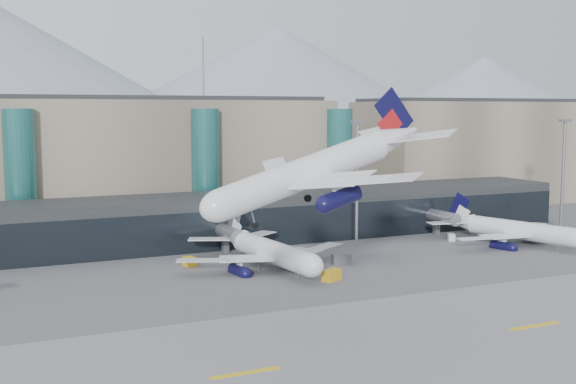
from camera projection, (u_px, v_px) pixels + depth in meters
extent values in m
plane|color=#515154|center=(342.00, 315.00, 98.16)|extent=(900.00, 900.00, 0.00)
cube|color=slate|center=(404.00, 347.00, 84.62)|extent=(400.00, 40.00, 0.04)
cube|color=gold|center=(246.00, 373.00, 76.31)|extent=(8.00, 1.00, 0.02)
cube|color=gold|center=(535.00, 326.00, 92.92)|extent=(8.00, 1.00, 0.02)
cube|color=black|center=(207.00, 220.00, 149.95)|extent=(170.00, 18.00, 10.00)
cube|color=black|center=(222.00, 231.00, 142.03)|extent=(170.00, 0.40, 8.00)
cylinder|color=slate|center=(225.00, 232.00, 140.11)|extent=(2.80, 14.00, 2.80)
cube|color=slate|center=(225.00, 247.00, 140.45)|extent=(1.20, 1.20, 2.40)
cylinder|color=slate|center=(437.00, 216.00, 160.87)|extent=(2.80, 14.00, 2.80)
cube|color=slate|center=(436.00, 229.00, 161.21)|extent=(1.20, 1.20, 2.40)
cube|color=gray|center=(60.00, 165.00, 167.32)|extent=(130.00, 30.00, 30.00)
cube|color=black|center=(58.00, 98.00, 165.56)|extent=(123.50, 28.00, 1.00)
cube|color=gray|center=(474.00, 152.00, 217.14)|extent=(70.00, 30.00, 30.00)
cube|color=black|center=(476.00, 101.00, 215.38)|extent=(66.50, 28.00, 1.00)
cylinder|color=#236461|center=(20.00, 177.00, 148.84)|extent=(6.40, 6.40, 28.00)
cylinder|color=#236461|center=(205.00, 170.00, 165.44)|extent=(6.40, 6.40, 28.00)
cylinder|color=#236461|center=(339.00, 165.00, 179.98)|extent=(6.40, 6.40, 28.00)
cylinder|color=slate|center=(203.00, 68.00, 179.24)|extent=(0.40, 0.40, 16.00)
cone|color=gray|center=(279.00, 89.00, 502.77)|extent=(340.00, 340.00, 85.00)
cone|color=gray|center=(484.00, 101.00, 578.35)|extent=(300.00, 300.00, 70.00)
cylinder|color=slate|center=(357.00, 182.00, 152.53)|extent=(0.70, 0.70, 25.00)
cube|color=slate|center=(358.00, 122.00, 151.07)|extent=(3.00, 1.20, 0.60)
cylinder|color=slate|center=(563.00, 176.00, 166.06)|extent=(0.70, 0.70, 25.00)
cube|color=slate|center=(565.00, 121.00, 164.61)|extent=(3.00, 1.20, 0.60)
cylinder|color=silver|center=(316.00, 159.00, 84.95)|extent=(22.59, 6.08, 3.70)
ellipsoid|color=silver|center=(231.00, 163.00, 79.26)|extent=(5.55, 4.24, 3.70)
cone|color=silver|center=(410.00, 154.00, 92.25)|extent=(6.74, 4.37, 3.70)
cube|color=silver|center=(368.00, 168.00, 79.04)|extent=(12.90, 16.45, 0.18)
cylinder|color=black|center=(348.00, 185.00, 80.23)|extent=(4.66, 2.50, 2.03)
cube|color=silver|center=(434.00, 154.00, 88.42)|extent=(7.30, 8.65, 0.15)
cube|color=silver|center=(292.00, 160.00, 92.63)|extent=(10.27, 16.84, 0.18)
cylinder|color=black|center=(291.00, 176.00, 90.57)|extent=(4.66, 2.50, 2.03)
cube|color=silver|center=(388.00, 151.00, 96.04)|extent=(6.04, 8.88, 0.15)
cube|color=black|center=(412.00, 131.00, 92.08)|extent=(5.52, 0.82, 6.51)
cube|color=maroon|center=(406.00, 139.00, 91.72)|extent=(3.70, 0.66, 3.56)
cylinder|color=slate|center=(258.00, 183.00, 81.24)|extent=(0.15, 0.15, 2.96)
cylinder|color=black|center=(258.00, 194.00, 81.39)|extent=(0.68, 0.30, 0.66)
cylinder|color=black|center=(333.00, 192.00, 83.97)|extent=(0.87, 0.42, 0.84)
cylinder|color=black|center=(312.00, 188.00, 87.75)|extent=(0.87, 0.42, 0.84)
cylinder|color=silver|center=(268.00, 243.00, 126.55)|extent=(6.18, 24.11, 3.95)
ellipsoid|color=silver|center=(303.00, 255.00, 116.30)|extent=(4.45, 5.88, 3.95)
cone|color=silver|center=(230.00, 230.00, 139.71)|extent=(4.57, 7.15, 3.95)
cube|color=silver|center=(304.00, 241.00, 132.33)|extent=(17.62, 13.61, 0.20)
cylinder|color=black|center=(298.00, 254.00, 130.37)|extent=(2.61, 4.95, 2.17)
cube|color=silver|center=(252.00, 227.00, 142.06)|extent=(9.27, 7.72, 0.16)
cube|color=silver|center=(220.00, 250.00, 123.85)|extent=(17.99, 11.17, 0.20)
cylinder|color=black|center=(234.00, 262.00, 123.92)|extent=(2.61, 4.95, 2.17)
cube|color=silver|center=(207.00, 231.00, 137.31)|extent=(9.48, 6.55, 0.16)
cube|color=slate|center=(229.00, 214.00, 139.64)|extent=(0.79, 5.90, 6.95)
cube|color=silver|center=(232.00, 220.00, 138.90)|extent=(0.65, 3.96, 3.80)
cylinder|color=slate|center=(292.00, 267.00, 119.67)|extent=(0.16, 0.16, 3.16)
cylinder|color=black|center=(292.00, 275.00, 119.83)|extent=(0.32, 0.72, 0.70)
cylinder|color=black|center=(277.00, 263.00, 129.06)|extent=(0.43, 0.93, 0.90)
cylinder|color=black|center=(253.00, 266.00, 126.70)|extent=(0.43, 0.93, 0.90)
cylinder|color=silver|center=(512.00, 224.00, 149.43)|extent=(10.44, 23.16, 3.82)
ellipsoid|color=silver|center=(565.00, 231.00, 140.89)|extent=(5.23, 6.24, 3.82)
cone|color=silver|center=(452.00, 215.00, 160.39)|extent=(5.59, 7.42, 3.82)
cube|color=silver|center=(526.00, 222.00, 156.18)|extent=(15.97, 15.20, 0.19)
cylinder|color=black|center=(526.00, 232.00, 154.11)|extent=(3.37, 5.03, 2.10)
cube|color=silver|center=(464.00, 212.00, 163.42)|extent=(8.38, 8.39, 0.15)
cube|color=silver|center=(483.00, 230.00, 145.27)|extent=(17.08, 7.81, 0.19)
cylinder|color=black|center=(493.00, 239.00, 145.82)|extent=(3.37, 5.03, 2.10)
cube|color=silver|center=(440.00, 216.00, 157.31)|extent=(9.03, 4.85, 0.15)
cube|color=black|center=(451.00, 201.00, 160.28)|extent=(1.90, 5.52, 6.73)
cube|color=silver|center=(455.00, 207.00, 159.68)|extent=(1.38, 3.73, 3.68)
cylinder|color=slate|center=(548.00, 241.00, 143.74)|extent=(0.16, 0.16, 3.06)
cylinder|color=black|center=(548.00, 247.00, 143.89)|extent=(0.43, 0.72, 0.68)
cylinder|color=black|center=(513.00, 240.00, 152.11)|extent=(0.58, 0.93, 0.87)
cylinder|color=black|center=(501.00, 243.00, 149.08)|extent=(0.58, 0.93, 0.87)
cube|color=gold|center=(190.00, 262.00, 128.56)|extent=(2.17, 3.03, 1.60)
cube|color=#454549|center=(341.00, 259.00, 130.11)|extent=(3.59, 2.32, 1.85)
cube|color=beige|center=(451.00, 237.00, 153.65)|extent=(2.44, 2.92, 1.47)
cube|color=gold|center=(565.00, 231.00, 161.08)|extent=(3.07, 2.10, 1.60)
cube|color=gold|center=(332.00, 275.00, 117.61)|extent=(3.75, 3.03, 1.83)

